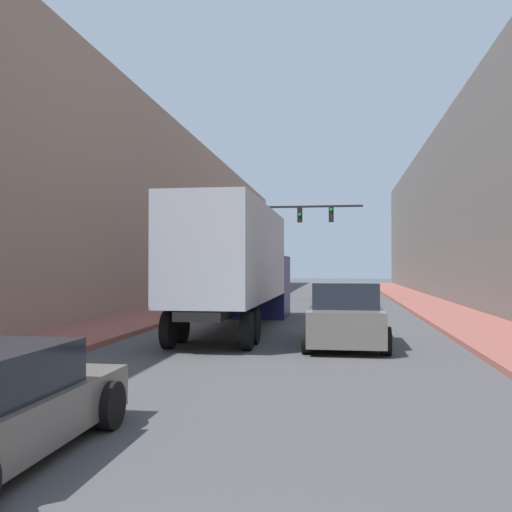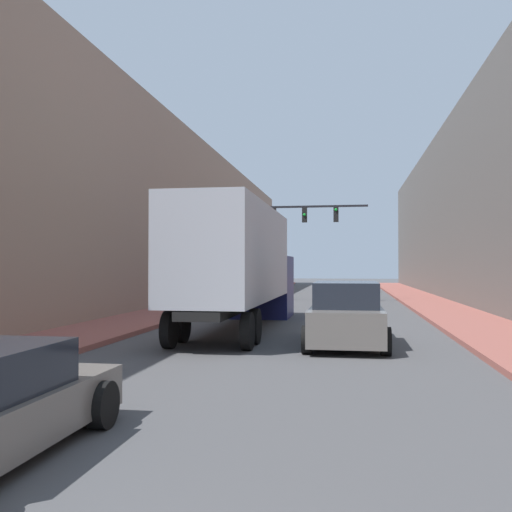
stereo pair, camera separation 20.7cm
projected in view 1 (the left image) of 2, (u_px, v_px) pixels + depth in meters
sidewalk_right at (430, 306)px, 30.46m from camera, size 2.96×80.00×0.15m
sidewalk_left at (200, 303)px, 32.31m from camera, size 2.96×80.00×0.15m
building_left at (125, 212)px, 33.06m from camera, size 6.00×80.00×10.63m
semi_truck at (239, 264)px, 19.64m from camera, size 2.40×12.29×4.09m
suv_car at (345, 315)px, 15.80m from camera, size 2.17×4.85×1.75m
traffic_signal_gantry at (273, 230)px, 35.03m from camera, size 7.72×0.35×6.12m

